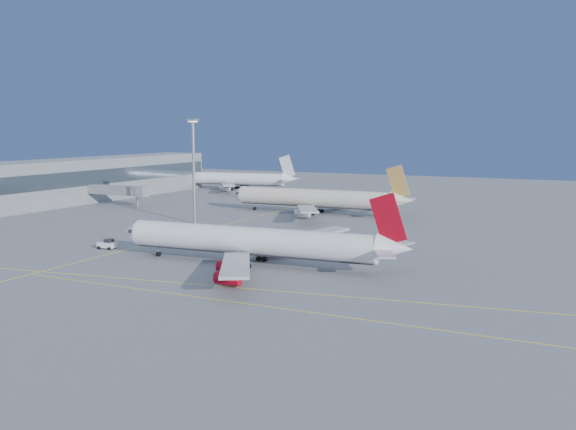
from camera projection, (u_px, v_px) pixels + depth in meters
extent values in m
plane|color=slate|center=(267.00, 281.00, 108.32)|extent=(500.00, 500.00, 0.00)
cube|color=gray|center=(97.00, 178.00, 232.94)|extent=(18.00, 110.00, 15.00)
cube|color=#3F4C59|center=(116.00, 175.00, 228.75)|extent=(0.40, 107.80, 5.00)
cube|color=gray|center=(116.00, 190.00, 212.99)|extent=(22.00, 3.00, 3.00)
cylinder|color=gray|center=(137.00, 199.00, 209.43)|extent=(0.70, 0.70, 5.20)
cube|color=gray|center=(142.00, 192.00, 208.22)|extent=(3.20, 3.60, 3.40)
cube|color=#FBED0D|center=(253.00, 305.00, 93.68)|extent=(90.00, 0.18, 0.02)
cube|color=#FBED0D|center=(250.00, 289.00, 102.97)|extent=(118.86, 16.88, 0.02)
cube|color=#FBED0D|center=(177.00, 237.00, 152.40)|extent=(0.18, 140.00, 0.02)
cylinder|color=white|center=(249.00, 241.00, 120.71)|extent=(49.73, 8.15, 5.13)
cone|color=white|center=(132.00, 232.00, 130.81)|extent=(4.29, 5.36, 5.13)
cone|color=white|center=(395.00, 248.00, 110.10)|extent=(6.48, 5.24, 4.87)
cube|color=black|center=(138.00, 230.00, 130.11)|extent=(1.71, 4.95, 0.62)
cube|color=#B7B7BC|center=(236.00, 265.00, 106.05)|extent=(16.59, 24.56, 0.49)
cube|color=#B7B7BC|center=(299.00, 238.00, 132.35)|extent=(14.01, 25.43, 0.49)
cube|color=#9E0616|center=(388.00, 219.00, 109.93)|extent=(6.81, 0.81, 9.35)
cylinder|color=gray|center=(158.00, 249.00, 128.81)|extent=(0.21, 0.21, 2.03)
cylinder|color=black|center=(159.00, 254.00, 128.94)|extent=(1.01, 0.68, 0.97)
cylinder|color=gray|center=(245.00, 261.00, 117.47)|extent=(0.28, 0.28, 2.03)
cylinder|color=black|center=(245.00, 266.00, 117.61)|extent=(1.02, 0.85, 0.97)
cylinder|color=gray|center=(262.00, 254.00, 124.11)|extent=(0.28, 0.28, 2.03)
cylinder|color=black|center=(262.00, 259.00, 124.25)|extent=(1.02, 0.85, 0.97)
cylinder|color=#9E0616|center=(230.00, 267.00, 111.85)|extent=(4.37, 2.47, 2.21)
cylinder|color=#9E0616|center=(228.00, 278.00, 103.39)|extent=(4.37, 2.47, 2.21)
cylinder|color=#9E0616|center=(274.00, 248.00, 129.70)|extent=(4.37, 2.47, 2.21)
cylinder|color=#9E0616|center=(305.00, 243.00, 135.32)|extent=(4.37, 2.47, 2.21)
cylinder|color=beige|center=(313.00, 198.00, 192.89)|extent=(48.48, 6.21, 5.30)
cone|color=beige|center=(237.00, 194.00, 203.84)|extent=(4.29, 5.38, 5.30)
cone|color=beige|center=(402.00, 200.00, 181.37)|extent=(6.61, 5.16, 5.04)
cube|color=black|center=(242.00, 193.00, 203.03)|extent=(1.58, 5.07, 0.65)
cube|color=#B7B7BC|center=(307.00, 209.00, 178.07)|extent=(16.13, 25.38, 0.51)
cube|color=#B7B7BC|center=(344.00, 199.00, 204.36)|extent=(15.33, 25.65, 0.51)
cube|color=#B17A42|center=(398.00, 182.00, 181.25)|extent=(7.16, 0.55, 9.85)
cylinder|color=gray|center=(255.00, 205.00, 201.60)|extent=(0.22, 0.22, 2.14)
cylinder|color=black|center=(255.00, 209.00, 201.75)|extent=(1.04, 0.67, 1.02)
cylinder|color=gray|center=(311.00, 210.00, 189.55)|extent=(0.30, 0.30, 2.14)
cylinder|color=black|center=(311.00, 214.00, 189.69)|extent=(1.04, 0.86, 1.02)
cylinder|color=gray|center=(320.00, 207.00, 196.32)|extent=(0.30, 0.30, 2.14)
cylinder|color=black|center=(320.00, 211.00, 196.47)|extent=(1.04, 0.86, 1.02)
cylinder|color=#B7B7BC|center=(302.00, 214.00, 181.76)|extent=(4.51, 2.41, 2.33)
cylinder|color=#B7B7BC|center=(333.00, 205.00, 203.36)|extent=(4.51, 2.41, 2.33)
cylinder|color=white|center=(232.00, 179.00, 269.41)|extent=(45.43, 11.18, 5.06)
cone|color=white|center=(180.00, 177.00, 276.98)|extent=(4.72, 5.57, 5.06)
cone|color=white|center=(290.00, 179.00, 261.40)|extent=(6.92, 5.62, 4.80)
cube|color=black|center=(183.00, 176.00, 276.38)|extent=(2.09, 4.96, 0.63)
cube|color=#B7B7BC|center=(228.00, 185.00, 255.41)|extent=(17.45, 22.84, 0.50)
cube|color=#B7B7BC|center=(253.00, 180.00, 281.23)|extent=(12.02, 24.62, 0.50)
cube|color=silver|center=(287.00, 166.00, 261.15)|extent=(6.94, 1.35, 9.56)
cylinder|color=gray|center=(192.00, 185.00, 275.53)|extent=(0.22, 0.22, 2.08)
cylinder|color=black|center=(192.00, 187.00, 275.67)|extent=(1.07, 0.76, 0.99)
cylinder|color=gray|center=(231.00, 187.00, 266.14)|extent=(0.29, 0.29, 2.08)
cylinder|color=black|center=(231.00, 189.00, 266.28)|extent=(1.10, 0.94, 0.99)
cylinder|color=gray|center=(237.00, 185.00, 272.95)|extent=(0.29, 0.29, 2.08)
cylinder|color=black|center=(237.00, 188.00, 273.08)|extent=(1.10, 0.94, 0.99)
cylinder|color=#B7B7BC|center=(225.00, 188.00, 258.71)|extent=(4.60, 2.83, 2.26)
cylinder|color=#B7B7BC|center=(246.00, 184.00, 279.95)|extent=(4.60, 2.83, 2.26)
cube|color=white|center=(107.00, 245.00, 137.01)|extent=(3.97, 2.20, 1.15)
cube|color=black|center=(109.00, 241.00, 136.68)|extent=(1.65, 1.74, 0.86)
cylinder|color=black|center=(99.00, 248.00, 136.64)|extent=(0.70, 0.39, 0.67)
cylinder|color=black|center=(105.00, 246.00, 138.50)|extent=(0.70, 0.39, 0.67)
cylinder|color=black|center=(109.00, 248.00, 135.66)|extent=(0.70, 0.39, 0.67)
cylinder|color=black|center=(115.00, 247.00, 137.51)|extent=(0.70, 0.39, 0.67)
cylinder|color=gray|center=(194.00, 173.00, 171.63)|extent=(0.77, 0.77, 27.57)
cube|color=gray|center=(193.00, 120.00, 169.75)|extent=(2.43, 2.43, 0.55)
cube|color=white|center=(193.00, 122.00, 169.81)|extent=(1.76, 1.76, 0.28)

